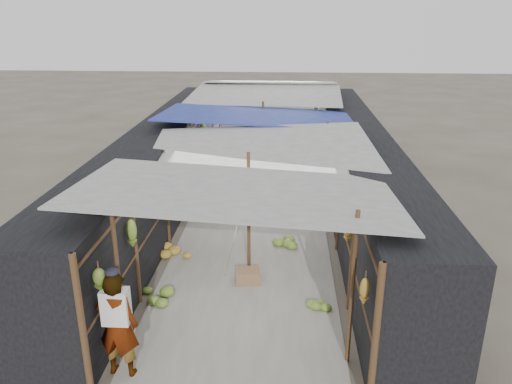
% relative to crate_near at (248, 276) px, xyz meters
% --- Properties ---
extents(ground, '(80.00, 80.00, 0.00)m').
position_rel_crate_near_xyz_m(ground, '(-0.03, -2.33, -0.15)').
color(ground, '#6B6356').
rests_on(ground, ground).
extents(aisle_slab, '(3.60, 16.00, 0.02)m').
position_rel_crate_near_xyz_m(aisle_slab, '(-0.03, 4.17, -0.14)').
color(aisle_slab, '#9E998E').
rests_on(aisle_slab, ground).
extents(stall_left, '(1.40, 15.00, 2.30)m').
position_rel_crate_near_xyz_m(stall_left, '(-2.73, 4.17, 1.00)').
color(stall_left, black).
rests_on(stall_left, ground).
extents(stall_right, '(1.40, 15.00, 2.30)m').
position_rel_crate_near_xyz_m(stall_right, '(2.67, 4.17, 1.00)').
color(stall_right, black).
rests_on(stall_right, ground).
extents(crate_near, '(0.52, 0.44, 0.29)m').
position_rel_crate_near_xyz_m(crate_near, '(0.00, 0.00, 0.00)').
color(crate_near, '#976E4C').
rests_on(crate_near, ground).
extents(crate_mid, '(0.47, 0.37, 0.28)m').
position_rel_crate_near_xyz_m(crate_mid, '(0.38, 4.11, -0.01)').
color(crate_mid, '#976E4C').
rests_on(crate_mid, ground).
extents(crate_back, '(0.54, 0.49, 0.28)m').
position_rel_crate_near_xyz_m(crate_back, '(-0.84, 8.24, -0.01)').
color(crate_back, '#976E4C').
rests_on(crate_back, ground).
extents(black_basin, '(0.60, 0.60, 0.18)m').
position_rel_crate_near_xyz_m(black_basin, '(1.00, 4.62, -0.06)').
color(black_basin, black).
rests_on(black_basin, ground).
extents(vendor_elderly, '(0.69, 0.50, 1.75)m').
position_rel_crate_near_xyz_m(vendor_elderly, '(-1.72, -2.83, 0.73)').
color(vendor_elderly, white).
rests_on(vendor_elderly, ground).
extents(shopper_blue, '(0.92, 0.81, 1.60)m').
position_rel_crate_near_xyz_m(shopper_blue, '(-0.89, 5.09, 0.65)').
color(shopper_blue, navy).
rests_on(shopper_blue, ground).
extents(vendor_seated, '(0.55, 0.72, 0.98)m').
position_rel_crate_near_xyz_m(vendor_seated, '(1.67, 7.16, 0.34)').
color(vendor_seated, '#4C4541').
rests_on(vendor_seated, ground).
extents(market_canopy, '(5.62, 15.20, 2.77)m').
position_rel_crate_near_xyz_m(market_canopy, '(-0.00, 4.51, 2.26)').
color(market_canopy, brown).
rests_on(market_canopy, ground).
extents(hanging_bananas, '(3.96, 14.36, 0.78)m').
position_rel_crate_near_xyz_m(hanging_bananas, '(0.07, 4.22, 1.50)').
color(hanging_bananas, olive).
rests_on(hanging_bananas, ground).
extents(floor_bananas, '(3.77, 10.10, 0.36)m').
position_rel_crate_near_xyz_m(floor_bananas, '(-0.36, 4.08, 0.01)').
color(floor_bananas, olive).
rests_on(floor_bananas, ground).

